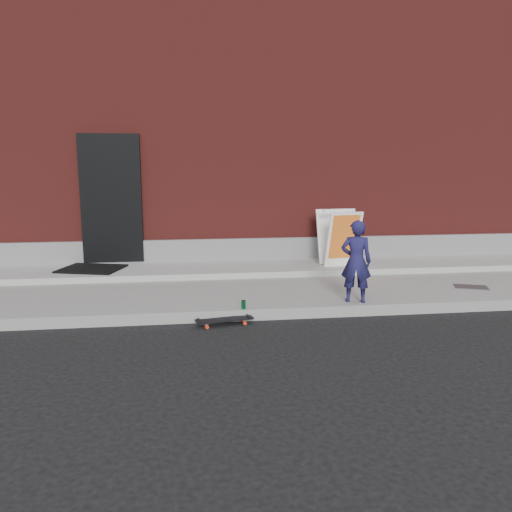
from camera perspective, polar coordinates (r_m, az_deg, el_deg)
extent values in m
plane|color=black|center=(6.55, 3.70, -7.25)|extent=(80.00, 80.00, 0.00)
cube|color=gray|center=(7.95, 1.59, -3.54)|extent=(20.00, 3.00, 0.15)
cube|color=gray|center=(8.79, 0.65, -1.38)|extent=(20.00, 1.20, 0.10)
cube|color=maroon|center=(13.19, -2.28, 12.50)|extent=(20.00, 8.00, 5.00)
cube|color=slate|center=(9.30, 0.15, 0.83)|extent=(20.00, 0.10, 0.40)
cube|color=black|center=(9.20, -16.20, 6.28)|extent=(1.05, 0.12, 2.25)
imported|color=#1B1845|center=(6.81, 11.37, -0.61)|extent=(0.47, 0.38, 1.12)
cylinder|color=red|center=(6.45, -1.71, -7.27)|extent=(0.05, 0.04, 0.05)
cylinder|color=red|center=(6.32, -1.30, -7.67)|extent=(0.05, 0.04, 0.05)
cylinder|color=red|center=(6.34, -5.95, -7.66)|extent=(0.05, 0.04, 0.05)
cylinder|color=red|center=(6.19, -5.63, -8.07)|extent=(0.05, 0.04, 0.05)
cube|color=silver|center=(6.37, -1.51, -7.19)|extent=(0.07, 0.16, 0.02)
cube|color=silver|center=(6.25, -5.79, -7.58)|extent=(0.07, 0.16, 0.02)
cube|color=black|center=(6.31, -3.63, -7.26)|extent=(0.72, 0.31, 0.01)
cube|color=white|center=(8.66, 9.96, 1.86)|extent=(0.62, 0.34, 0.96)
cube|color=white|center=(9.05, 8.81, 2.25)|extent=(0.62, 0.34, 0.96)
cube|color=yellow|center=(8.64, 10.02, 1.52)|extent=(0.51, 0.26, 0.77)
cube|color=white|center=(8.80, 9.46, 5.16)|extent=(0.59, 0.12, 0.05)
cylinder|color=#198143|center=(6.45, -1.44, -5.59)|extent=(0.07, 0.07, 0.11)
cube|color=black|center=(8.86, -18.27, -1.39)|extent=(1.16, 1.04, 0.03)
cube|color=#545459|center=(8.26, 23.39, -3.28)|extent=(0.55, 0.46, 0.01)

